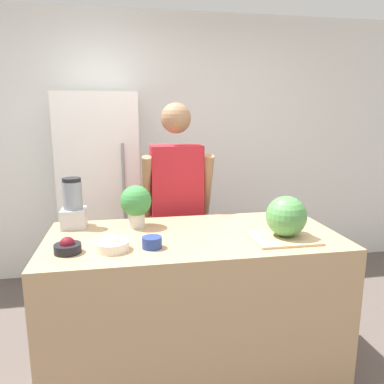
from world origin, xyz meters
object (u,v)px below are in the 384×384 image
Objects in this scene: blender at (73,206)px; potted_plant at (136,203)px; bowl_cherries at (68,247)px; refrigerator at (102,195)px; bowl_cream at (112,245)px; person at (177,213)px; watermelon at (286,216)px; bowl_small_blue at (152,242)px.

blender reaches higher than potted_plant.
refrigerator is at bearing 86.69° from bowl_cherries.
bowl_cream is 0.67× the size of potted_plant.
person is 12.40× the size of bowl_cherries.
potted_plant is at bearing -76.29° from refrigerator.
blender is at bearing 118.44° from bowl_cream.
blender is 0.39m from potted_plant.
watermelon reaches higher than bowl_cherries.
person is 0.83m from blender.
refrigerator is 1.05× the size of person.
bowl_cream is (0.14, -1.53, 0.06)m from refrigerator.
blender is at bearing -95.81° from refrigerator.
person is 16.03× the size of bowl_small_blue.
blender is at bearing 92.70° from bowl_cherries.
potted_plant reaches higher than bowl_cherries.
blender is (-0.45, 0.46, 0.11)m from bowl_small_blue.
person is 0.58m from potted_plant.
person reaches higher than bowl_cream.
person is (0.60, -0.69, -0.01)m from refrigerator.
potted_plant is at bearing 155.76° from watermelon.
watermelon is (0.52, -0.82, 0.17)m from person.
bowl_cherries is 0.47m from blender.
bowl_cherries is at bearing 179.55° from bowl_small_blue.
person is at bearing 73.45° from bowl_small_blue.
bowl_cherries is at bearing 179.46° from bowl_cream.
bowl_cherries is 0.44× the size of blender.
potted_plant reaches higher than watermelon.
watermelon reaches higher than bowl_small_blue.
bowl_cream is 0.21m from bowl_small_blue.
watermelon is 0.77m from bowl_small_blue.
bowl_cream is at bearing -61.56° from blender.
blender is 1.19× the size of potted_plant.
refrigerator is 6.80× the size of potted_plant.
person is 9.69× the size of bowl_cream.
bowl_small_blue is at bearing -77.36° from refrigerator.
person is 1.09m from bowl_cherries.
person reaches higher than watermelon.
watermelon is (1.11, -1.51, 0.16)m from refrigerator.
potted_plant is at bearing -8.12° from blender.
person is 0.89m from bowl_small_blue.
refrigerator reaches higher than bowl_small_blue.
refrigerator reaches higher than bowl_cherries.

